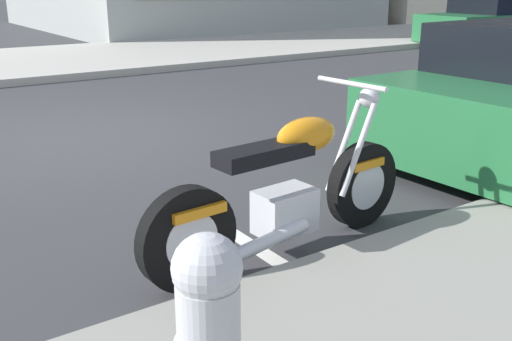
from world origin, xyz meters
name	(u,v)px	position (x,y,z in m)	size (l,w,h in m)	color
ground_plane	(82,138)	(0.00, 0.00, 0.00)	(260.00, 260.00, 0.00)	#333335
sidewalk_far_curb	(388,36)	(12.00, 6.55, 0.07)	(120.00, 5.00, 0.14)	#ADA89E
parking_stall_stripe	(241,238)	(0.00, -3.45, 0.00)	(0.12, 2.20, 0.01)	silver
parked_motorcycle	(288,193)	(0.15, -3.80, 0.43)	(2.19, 0.62, 1.12)	black
car_opposite_curb	(492,21)	(12.75, 3.41, 0.68)	(4.31, 2.02, 1.45)	#236638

